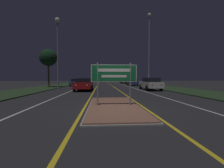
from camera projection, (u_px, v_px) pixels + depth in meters
name	position (u px, v px, depth m)	size (l,w,h in m)	color
ground_plane	(115.00, 110.00, 7.10)	(160.00, 160.00, 0.00)	#232326
median_island	(114.00, 106.00, 7.72)	(2.63, 6.25, 0.10)	#999993
verge_left	(51.00, 86.00, 26.36)	(5.00, 100.00, 0.08)	#23381E
verge_right	(156.00, 86.00, 27.70)	(5.00, 100.00, 0.08)	#23381E
centre_line_yellow_left	(97.00, 85.00, 31.91)	(0.12, 70.00, 0.01)	gold
centre_line_yellow_right	(111.00, 85.00, 32.12)	(0.12, 70.00, 0.01)	gold
lane_line_white_left	(85.00, 85.00, 31.72)	(0.12, 70.00, 0.01)	silver
lane_line_white_right	(124.00, 85.00, 32.31)	(0.12, 70.00, 0.01)	silver
edge_line_white_left	(70.00, 85.00, 31.51)	(0.10, 70.00, 0.01)	silver
edge_line_white_right	(138.00, 85.00, 32.53)	(0.10, 70.00, 0.01)	silver
highway_sign	(114.00, 75.00, 7.66)	(2.34, 0.07, 2.19)	gray
streetlight_left_near	(58.00, 39.00, 19.27)	(0.62, 0.62, 9.27)	gray
streetlight_right_near	(149.00, 42.00, 21.49)	(0.51, 0.51, 10.79)	gray
car_receding_0	(150.00, 84.00, 18.87)	(1.88, 4.71, 1.53)	silver
car_receding_1	(132.00, 82.00, 30.48)	(1.85, 4.38, 1.42)	navy
car_receding_2	(124.00, 81.00, 43.18)	(1.85, 4.63, 1.36)	black
car_approaching_0	(84.00, 84.00, 17.89)	(2.01, 4.43, 1.48)	maroon
car_approaching_1	(76.00, 82.00, 29.09)	(1.92, 4.57, 1.37)	navy
roadside_palm_left	(48.00, 58.00, 23.58)	(2.67, 2.67, 6.01)	#4C3823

